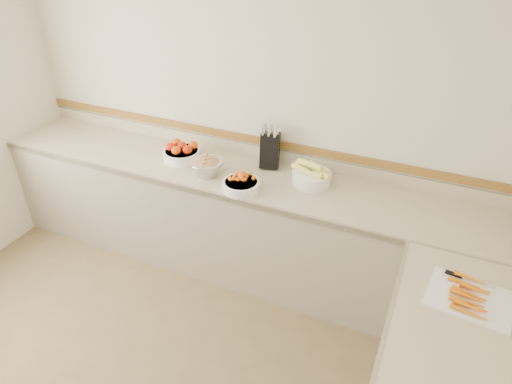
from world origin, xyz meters
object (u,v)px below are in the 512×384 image
at_px(tomato_bowl, 182,152).
at_px(corn_bowl, 311,175).
at_px(cherry_tomato_bowl, 241,184).
at_px(rhubarb_bowl, 207,166).
at_px(cutting_board, 470,297).
at_px(knife_block, 270,149).

height_order(tomato_bowl, corn_bowl, corn_bowl).
distance_m(cherry_tomato_bowl, rhubarb_bowl, 0.34).
distance_m(corn_bowl, rhubarb_bowl, 0.78).
relative_size(corn_bowl, rhubarb_bowl, 1.25).
distance_m(corn_bowl, cutting_board, 1.37).
height_order(cherry_tomato_bowl, cutting_board, cherry_tomato_bowl).
distance_m(knife_block, rhubarb_bowl, 0.50).
bearing_deg(corn_bowl, knife_block, 162.95).
distance_m(tomato_bowl, corn_bowl, 1.06).
distance_m(knife_block, cutting_board, 1.75).
xyz_separation_m(knife_block, cherry_tomato_bowl, (-0.05, -0.41, -0.09)).
height_order(corn_bowl, cutting_board, corn_bowl).
relative_size(tomato_bowl, corn_bowl, 0.94).
xyz_separation_m(tomato_bowl, rhubarb_bowl, (0.31, -0.14, 0.01)).
height_order(knife_block, tomato_bowl, knife_block).
height_order(corn_bowl, rhubarb_bowl, corn_bowl).
distance_m(tomato_bowl, cherry_tomato_bowl, 0.67).
relative_size(knife_block, cherry_tomato_bowl, 1.31).
bearing_deg(rhubarb_bowl, cherry_tomato_bowl, -15.56).
bearing_deg(tomato_bowl, knife_block, 15.00).
bearing_deg(corn_bowl, rhubarb_bowl, -164.71).
relative_size(cherry_tomato_bowl, corn_bowl, 0.85).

